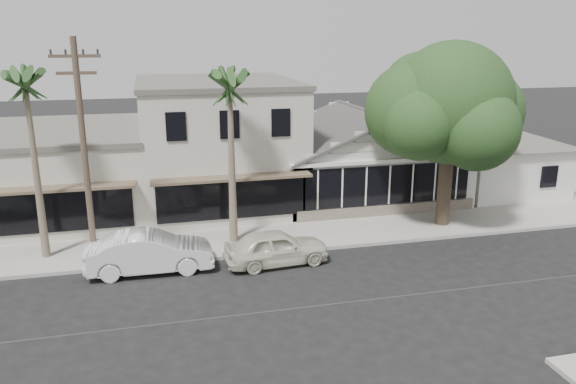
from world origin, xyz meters
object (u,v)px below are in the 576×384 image
object	(u,v)px
utility_pole	(84,152)
shade_tree	(447,106)
car_0	(276,247)
car_1	(150,252)

from	to	relation	value
utility_pole	shade_tree	xyz separation A→B (m)	(15.96, 1.63, 1.03)
utility_pole	car_0	bearing A→B (deg)	-9.90
car_0	car_1	xyz separation A→B (m)	(-5.00, 0.48, 0.09)
utility_pole	shade_tree	size ratio (longest dim) A/B	1.02
car_0	shade_tree	distance (m)	10.59
utility_pole	car_1	xyz separation A→B (m)	(2.14, -0.77, -3.98)
car_0	utility_pole	bearing A→B (deg)	75.22
utility_pole	car_0	world-z (taller)	utility_pole
utility_pole	car_1	size ratio (longest dim) A/B	1.83
car_1	shade_tree	world-z (taller)	shade_tree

